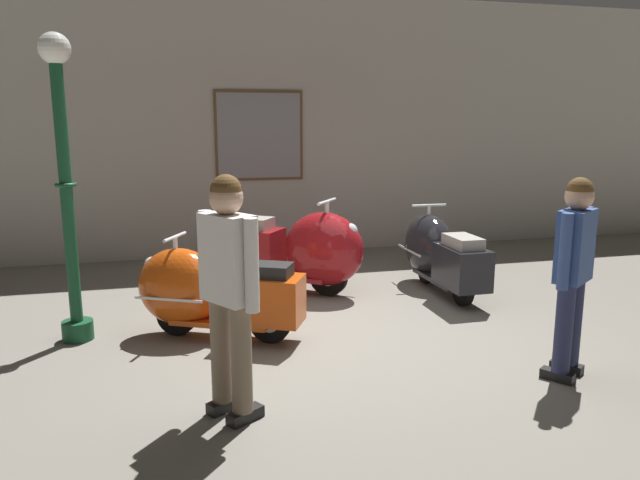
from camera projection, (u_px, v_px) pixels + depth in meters
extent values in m
plane|color=slate|center=(349.00, 335.00, 5.67)|extent=(60.00, 60.00, 0.00)
cube|color=#ADA89E|center=(275.00, 126.00, 8.95)|extent=(18.00, 0.20, 3.84)
cube|color=brown|center=(259.00, 136.00, 8.80)|extent=(1.31, 0.03, 1.32)
cube|color=gray|center=(259.00, 136.00, 8.78)|extent=(1.23, 0.01, 1.24)
cylinder|color=black|center=(177.00, 315.00, 5.63)|extent=(0.38, 0.25, 0.39)
cylinder|color=silver|center=(177.00, 315.00, 5.63)|extent=(0.20, 0.16, 0.18)
cylinder|color=black|center=(270.00, 322.00, 5.44)|extent=(0.38, 0.25, 0.39)
cylinder|color=silver|center=(270.00, 322.00, 5.44)|extent=(0.20, 0.16, 0.18)
cube|color=#C6470F|center=(223.00, 320.00, 5.54)|extent=(0.98, 0.73, 0.05)
ellipsoid|color=#C6470F|center=(180.00, 287.00, 5.57)|extent=(0.96, 0.82, 0.74)
cube|color=#C6470F|center=(266.00, 299.00, 5.40)|extent=(0.77, 0.65, 0.43)
cube|color=black|center=(265.00, 270.00, 5.35)|extent=(0.54, 0.45, 0.12)
sphere|color=silver|center=(152.00, 264.00, 5.59)|extent=(0.15, 0.15, 0.15)
cylinder|color=silver|center=(176.00, 251.00, 5.51)|extent=(0.04, 0.04, 0.27)
cylinder|color=silver|center=(175.00, 237.00, 5.48)|extent=(0.22, 0.40, 0.03)
cube|color=silver|center=(168.00, 300.00, 5.34)|extent=(0.59, 0.31, 0.02)
cylinder|color=black|center=(329.00, 277.00, 6.91)|extent=(0.42, 0.34, 0.45)
cylinder|color=silver|center=(329.00, 277.00, 6.91)|extent=(0.23, 0.21, 0.20)
cylinder|color=black|center=(247.00, 268.00, 7.32)|extent=(0.42, 0.34, 0.45)
cylinder|color=silver|center=(247.00, 268.00, 7.32)|extent=(0.23, 0.21, 0.20)
cube|color=maroon|center=(287.00, 274.00, 7.12)|extent=(1.11, 0.97, 0.06)
ellipsoid|color=maroon|center=(324.00, 249.00, 6.87)|extent=(1.11, 1.04, 0.86)
cube|color=maroon|center=(250.00, 248.00, 7.25)|extent=(0.89, 0.82, 0.50)
cube|color=gray|center=(250.00, 223.00, 7.19)|extent=(0.63, 0.58, 0.14)
sphere|color=silver|center=(350.00, 231.00, 6.70)|extent=(0.17, 0.17, 0.17)
cylinder|color=silver|center=(327.00, 215.00, 6.78)|extent=(0.05, 0.05, 0.32)
cylinder|color=silver|center=(327.00, 202.00, 6.75)|extent=(0.33, 0.42, 0.04)
cube|color=silver|center=(333.00, 249.00, 7.14)|extent=(0.62, 0.47, 0.03)
cylinder|color=black|center=(426.00, 267.00, 7.46)|extent=(0.08, 0.40, 0.40)
cylinder|color=silver|center=(426.00, 267.00, 7.46)|extent=(0.10, 0.18, 0.18)
cylinder|color=black|center=(463.00, 287.00, 6.55)|extent=(0.08, 0.40, 0.40)
cylinder|color=silver|center=(463.00, 287.00, 6.55)|extent=(0.10, 0.18, 0.18)
cube|color=black|center=(443.00, 278.00, 7.01)|extent=(0.36, 0.96, 0.05)
ellipsoid|color=black|center=(429.00, 245.00, 7.36)|extent=(0.53, 0.85, 0.77)
cube|color=black|center=(462.00, 267.00, 6.54)|extent=(0.40, 0.69, 0.45)
cube|color=gray|center=(463.00, 242.00, 6.49)|extent=(0.28, 0.49, 0.12)
sphere|color=silver|center=(420.00, 225.00, 7.59)|extent=(0.15, 0.15, 0.15)
cylinder|color=silver|center=(429.00, 217.00, 7.32)|extent=(0.04, 0.04, 0.28)
cylinder|color=silver|center=(429.00, 205.00, 7.29)|extent=(0.45, 0.03, 0.03)
cube|color=silver|center=(409.00, 250.00, 7.30)|extent=(0.01, 0.68, 0.02)
cylinder|color=#144728|center=(78.00, 330.00, 5.53)|extent=(0.28, 0.28, 0.18)
cylinder|color=#144728|center=(67.00, 198.00, 5.29)|extent=(0.11, 0.11, 2.30)
torus|color=#144728|center=(66.00, 185.00, 5.27)|extent=(0.19, 0.19, 0.04)
sphere|color=white|center=(54.00, 48.00, 5.04)|extent=(0.27, 0.27, 0.27)
cube|color=black|center=(245.00, 415.00, 4.03)|extent=(0.27, 0.23, 0.08)
cylinder|color=#72604C|center=(241.00, 353.00, 3.93)|extent=(0.14, 0.14, 0.83)
cube|color=black|center=(225.00, 405.00, 4.18)|extent=(0.27, 0.23, 0.08)
cylinder|color=#72604C|center=(221.00, 344.00, 4.08)|extent=(0.14, 0.14, 0.83)
cube|color=silver|center=(228.00, 258.00, 3.88)|extent=(0.37, 0.43, 0.58)
cylinder|color=silver|center=(252.00, 266.00, 3.72)|extent=(0.09, 0.09, 0.60)
cylinder|color=silver|center=(206.00, 254.00, 4.04)|extent=(0.09, 0.09, 0.60)
sphere|color=tan|center=(226.00, 198.00, 3.80)|extent=(0.22, 0.22, 0.22)
sphere|color=brown|center=(226.00, 190.00, 3.79)|extent=(0.20, 0.20, 0.20)
cube|color=black|center=(566.00, 367.00, 4.82)|extent=(0.22, 0.26, 0.08)
cylinder|color=#23284C|center=(573.00, 317.00, 4.72)|extent=(0.13, 0.13, 0.79)
cube|color=black|center=(557.00, 376.00, 4.66)|extent=(0.22, 0.26, 0.08)
cylinder|color=#23284C|center=(564.00, 324.00, 4.57)|extent=(0.13, 0.13, 0.79)
cube|color=#334C8C|center=(575.00, 246.00, 4.53)|extent=(0.41, 0.37, 0.56)
cylinder|color=#334C8C|center=(585.00, 243.00, 4.70)|extent=(0.09, 0.09, 0.58)
cylinder|color=#334C8C|center=(565.00, 252.00, 4.36)|extent=(0.09, 0.09, 0.58)
sphere|color=tan|center=(579.00, 196.00, 4.46)|extent=(0.21, 0.21, 0.21)
sphere|color=brown|center=(580.00, 190.00, 4.45)|extent=(0.19, 0.19, 0.19)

